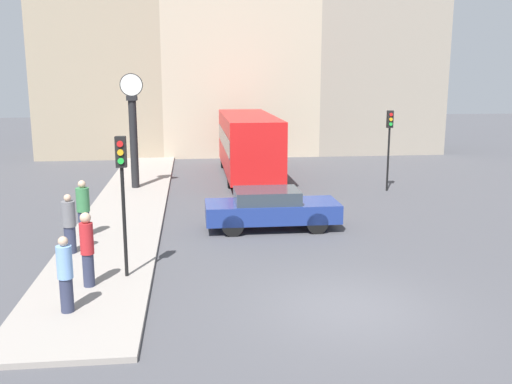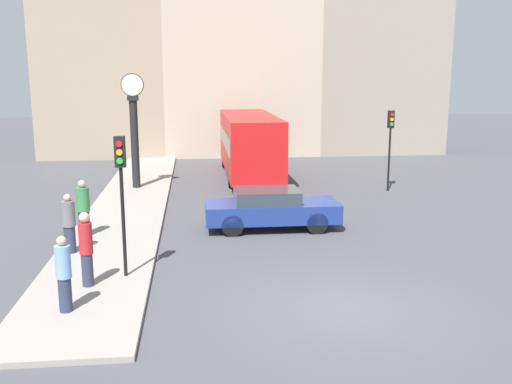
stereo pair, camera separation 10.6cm
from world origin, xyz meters
name	(u,v)px [view 2 (the right image)]	position (x,y,z in m)	size (l,w,h in m)	color
ground_plane	(347,308)	(0.00, 0.00, 0.00)	(120.00, 120.00, 0.00)	#47474C
sidewalk_corner	(130,203)	(-5.97, 11.04, 0.06)	(2.89, 26.08, 0.12)	gray
building_row	(239,23)	(-0.34, 26.00, 8.34)	(25.81, 5.00, 19.77)	gray
sedan_car	(271,208)	(-0.82, 6.86, 0.72)	(4.49, 1.76, 1.37)	navy
bus_distant	(249,142)	(-0.58, 17.03, 1.78)	(2.50, 9.46, 3.14)	red
traffic_light_near	(121,177)	(-5.16, 2.35, 2.69)	(0.26, 0.24, 3.57)	black
traffic_light_far	(390,134)	(5.28, 12.64, 2.58)	(0.26, 0.24, 3.60)	black
street_clock	(134,133)	(-6.01, 14.08, 2.60)	(1.00, 0.45, 5.08)	black
pedestrian_red_top	(86,248)	(-5.99, 1.73, 1.07)	(0.32, 0.32, 1.84)	#2D334C
pedestrian_green_hoodie	(83,208)	(-6.88, 6.21, 1.02)	(0.41, 0.41, 1.80)	#2D334C
pedestrian_grey_jacket	(69,224)	(-6.96, 4.48, 0.98)	(0.38, 0.38, 1.72)	#2D334C
pedestrian_blue_stripe	(64,274)	(-6.19, 0.22, 0.97)	(0.33, 0.33, 1.69)	#2D334C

